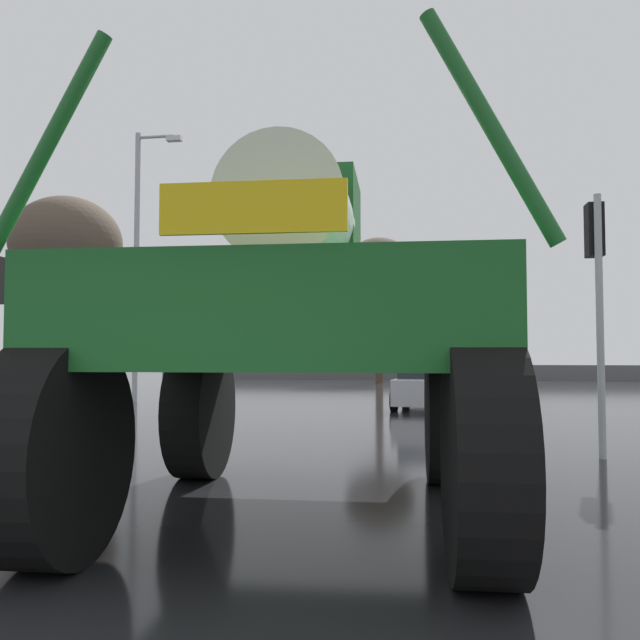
{
  "coord_description": "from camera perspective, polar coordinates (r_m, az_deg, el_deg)",
  "views": [
    {
      "loc": [
        1.76,
        -1.48,
        1.6
      ],
      "look_at": [
        0.18,
        8.66,
        2.11
      ],
      "focal_mm": 36.96,
      "sensor_mm": 36.0,
      "label": 1
    }
  ],
  "objects": [
    {
      "name": "ground_plane",
      "position": [
        19.63,
        3.7,
        -7.54
      ],
      "size": [
        120.0,
        120.0,
        0.0
      ],
      "primitive_type": "plane",
      "color": "black"
    },
    {
      "name": "bare_tree_far_center",
      "position": [
        35.78,
        5.11,
        4.47
      ],
      "size": [
        3.75,
        3.75,
        7.82
      ],
      "color": "#473828",
      "rests_on": "ground"
    },
    {
      "name": "oversize_sprayer",
      "position": [
        6.57,
        -1.79,
        -1.27
      ],
      "size": [
        4.25,
        5.39,
        4.02
      ],
      "rotation": [
        0.0,
        0.0,
        1.6
      ],
      "color": "black",
      "rests_on": "ground"
    },
    {
      "name": "streetlight_far_left",
      "position": [
        22.67,
        -15.36,
        5.58
      ],
      "size": [
        1.6,
        0.24,
        8.93
      ],
      "color": "#A8AAAF",
      "rests_on": "ground"
    },
    {
      "name": "traffic_signal_near_right",
      "position": [
        11.12,
        22.79,
        4.33
      ],
      "size": [
        0.24,
        0.54,
        4.04
      ],
      "color": "#A8AAAF",
      "rests_on": "ground"
    },
    {
      "name": "roadside_barrier",
      "position": [
        39.93,
        6.34,
        -4.5
      ],
      "size": [
        29.08,
        0.24,
        0.9
      ],
      "primitive_type": "cube",
      "color": "#59595B",
      "rests_on": "ground"
    },
    {
      "name": "sedan_ahead",
      "position": [
        19.51,
        9.43,
        -5.43
      ],
      "size": [
        2.18,
        4.24,
        1.52
      ],
      "rotation": [
        0.0,
        0.0,
        1.48
      ],
      "color": "#B7B7BF",
      "rests_on": "ground"
    },
    {
      "name": "bare_tree_left",
      "position": [
        25.54,
        -21.1,
        6.2
      ],
      "size": [
        3.92,
        3.92,
        7.23
      ],
      "color": "#473828",
      "rests_on": "ground"
    }
  ]
}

